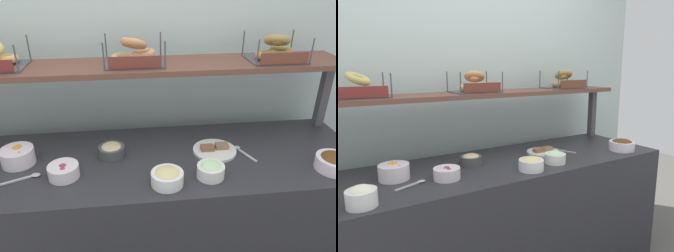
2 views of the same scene
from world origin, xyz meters
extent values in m
cube|color=silver|center=(0.00, 0.55, 1.20)|extent=(3.53, 0.06, 2.40)
cube|color=#2D2D33|center=(0.00, 0.00, 0.42)|extent=(2.33, 0.70, 0.85)
cube|color=#4C4C51|center=(1.11, 0.27, 1.05)|extent=(0.05, 0.05, 0.40)
cube|color=brown|center=(0.00, 0.27, 1.26)|extent=(2.29, 0.32, 0.03)
cylinder|color=white|center=(0.10, -0.23, 0.88)|extent=(0.15, 0.15, 0.06)
ellipsoid|color=#E9D58B|center=(0.10, -0.23, 0.91)|extent=(0.12, 0.12, 0.04)
cylinder|color=white|center=(-0.39, -0.11, 0.88)|extent=(0.15, 0.15, 0.06)
sphere|color=#92375C|center=(-0.38, -0.11, 0.90)|extent=(0.04, 0.04, 0.04)
sphere|color=#9C1B5B|center=(-0.39, -0.11, 0.90)|extent=(0.03, 0.03, 0.03)
sphere|color=#AA3340|center=(-0.38, -0.14, 0.90)|extent=(0.03, 0.03, 0.03)
cylinder|color=white|center=(0.93, -0.21, 0.88)|extent=(0.18, 0.18, 0.07)
ellipsoid|color=brown|center=(0.93, -0.21, 0.91)|extent=(0.14, 0.14, 0.05)
cylinder|color=#4B4D4C|center=(-0.16, 0.05, 0.88)|extent=(0.14, 0.14, 0.06)
ellipsoid|color=#D2BD85|center=(-0.16, 0.05, 0.90)|extent=(0.11, 0.11, 0.04)
cylinder|color=white|center=(0.31, -0.20, 0.88)|extent=(0.13, 0.13, 0.06)
ellipsoid|color=#C7F0B1|center=(0.31, -0.20, 0.91)|extent=(0.10, 0.10, 0.04)
cylinder|color=white|center=(-0.63, 0.03, 0.89)|extent=(0.16, 0.16, 0.08)
sphere|color=orange|center=(-0.63, 0.05, 0.92)|extent=(0.04, 0.04, 0.04)
sphere|color=orange|center=(-0.61, 0.00, 0.92)|extent=(0.03, 0.03, 0.03)
sphere|color=gold|center=(-0.64, 0.05, 0.92)|extent=(0.04, 0.04, 0.04)
sphere|color=gold|center=(-0.63, 0.06, 0.92)|extent=(0.05, 0.05, 0.05)
sphere|color=gold|center=(-0.63, 0.04, 0.92)|extent=(0.05, 0.05, 0.05)
cylinder|color=white|center=(0.38, 0.03, 0.86)|extent=(0.23, 0.23, 0.01)
cube|color=brown|center=(0.34, 0.03, 0.88)|extent=(0.07, 0.05, 0.02)
cube|color=#8D6A49|center=(0.43, 0.04, 0.88)|extent=(0.07, 0.05, 0.02)
cube|color=#B7B7BC|center=(0.54, -0.04, 0.86)|extent=(0.07, 0.13, 0.01)
ellipsoid|color=#B7B7BC|center=(0.51, 0.04, 0.86)|extent=(0.04, 0.03, 0.01)
cube|color=#B7B7BC|center=(-0.61, -0.13, 0.86)|extent=(0.13, 0.06, 0.01)
ellipsoid|color=#B7B7BC|center=(-0.52, -0.09, 0.86)|extent=(0.04, 0.03, 0.01)
cylinder|color=#4C4C51|center=(-0.59, 0.17, 1.35)|extent=(0.01, 0.01, 0.14)
cylinder|color=#4C4C51|center=(-0.59, 0.40, 1.35)|extent=(0.01, 0.01, 0.14)
torus|color=#DFAF60|center=(-0.69, 0.32, 1.31)|extent=(0.18, 0.18, 0.05)
cube|color=#4C4C51|center=(-0.02, 0.28, 1.28)|extent=(0.31, 0.24, 0.01)
cylinder|color=#4C4C51|center=(-0.17, 0.16, 1.35)|extent=(0.01, 0.01, 0.14)
cylinder|color=#4C4C51|center=(0.13, 0.16, 1.35)|extent=(0.01, 0.01, 0.14)
cylinder|color=#4C4C51|center=(-0.17, 0.39, 1.35)|extent=(0.01, 0.01, 0.14)
cylinder|color=#4C4C51|center=(0.13, 0.39, 1.35)|extent=(0.01, 0.01, 0.14)
cube|color=brown|center=(-0.02, 0.16, 1.32)|extent=(0.27, 0.01, 0.06)
torus|color=tan|center=(-0.07, 0.25, 1.31)|extent=(0.20, 0.20, 0.05)
torus|color=tan|center=(0.03, 0.31, 1.32)|extent=(0.17, 0.17, 0.06)
torus|color=tan|center=(-0.02, 0.28, 1.39)|extent=(0.19, 0.19, 0.09)
cube|color=#4C4C51|center=(0.76, 0.26, 1.28)|extent=(0.30, 0.24, 0.01)
cylinder|color=#4C4C51|center=(0.61, 0.15, 1.35)|extent=(0.01, 0.01, 0.14)
cylinder|color=#4C4C51|center=(0.90, 0.15, 1.35)|extent=(0.01, 0.01, 0.14)
cylinder|color=#4C4C51|center=(0.61, 0.38, 1.35)|extent=(0.01, 0.01, 0.14)
cylinder|color=#4C4C51|center=(0.90, 0.38, 1.35)|extent=(0.01, 0.01, 0.14)
cube|color=brown|center=(0.76, 0.14, 1.32)|extent=(0.26, 0.01, 0.06)
torus|color=#A47E46|center=(0.70, 0.23, 1.31)|extent=(0.20, 0.20, 0.05)
torus|color=olive|center=(0.80, 0.30, 1.31)|extent=(0.20, 0.20, 0.05)
torus|color=#A78549|center=(0.76, 0.26, 1.39)|extent=(0.18, 0.18, 0.09)
camera|label=1|loc=(-0.04, -1.44, 1.77)|focal=34.79mm
camera|label=2|loc=(-0.97, -1.69, 1.46)|focal=34.02mm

